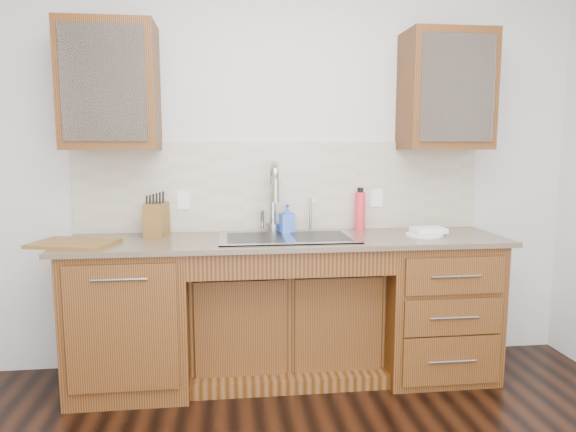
{
  "coord_description": "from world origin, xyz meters",
  "views": [
    {
      "loc": [
        -0.37,
        -1.67,
        1.47
      ],
      "look_at": [
        0.0,
        1.4,
        1.05
      ],
      "focal_mm": 32.0,
      "sensor_mm": 36.0,
      "label": 1
    }
  ],
  "objects": [
    {
      "name": "wall_back",
      "position": [
        0.0,
        1.8,
        1.35
      ],
      "size": [
        4.0,
        0.1,
        2.7
      ],
      "primitive_type": "cube",
      "color": "silver",
      "rests_on": "ground"
    },
    {
      "name": "base_cabinet_left",
      "position": [
        -0.95,
        1.44,
        0.44
      ],
      "size": [
        0.7,
        0.62,
        0.88
      ],
      "primitive_type": "cube",
      "color": "#593014",
      "rests_on": "ground"
    },
    {
      "name": "base_cabinet_center",
      "position": [
        0.0,
        1.53,
        0.35
      ],
      "size": [
        1.2,
        0.44,
        0.7
      ],
      "primitive_type": "cube",
      "color": "#593014",
      "rests_on": "ground"
    },
    {
      "name": "base_cabinet_right",
      "position": [
        0.95,
        1.44,
        0.44
      ],
      "size": [
        0.7,
        0.62,
        0.88
      ],
      "primitive_type": "cube",
      "color": "#593014",
      "rests_on": "ground"
    },
    {
      "name": "countertop",
      "position": [
        0.0,
        1.43,
        0.9
      ],
      "size": [
        2.7,
        0.65,
        0.03
      ],
      "primitive_type": "cube",
      "color": "#84705B",
      "rests_on": "base_cabinet_left"
    },
    {
      "name": "backsplash",
      "position": [
        0.0,
        1.74,
        1.21
      ],
      "size": [
        2.7,
        0.02,
        0.59
      ],
      "primitive_type": "cube",
      "color": "beige",
      "rests_on": "wall_back"
    },
    {
      "name": "sink",
      "position": [
        0.0,
        1.41,
        0.83
      ],
      "size": [
        0.84,
        0.46,
        0.19
      ],
      "primitive_type": "cube",
      "color": "#9E9EA5",
      "rests_on": "countertop"
    },
    {
      "name": "faucet",
      "position": [
        -0.07,
        1.64,
        1.11
      ],
      "size": [
        0.04,
        0.04,
        0.4
      ],
      "primitive_type": "cylinder",
      "color": "#999993",
      "rests_on": "countertop"
    },
    {
      "name": "filter_tap",
      "position": [
        0.18,
        1.65,
        1.03
      ],
      "size": [
        0.02,
        0.02,
        0.24
      ],
      "primitive_type": "cylinder",
      "color": "#999993",
      "rests_on": "countertop"
    },
    {
      "name": "upper_cabinet_left",
      "position": [
        -1.05,
        1.58,
        1.83
      ],
      "size": [
        0.55,
        0.34,
        0.75
      ],
      "primitive_type": "cube",
      "color": "#593014",
      "rests_on": "wall_back"
    },
    {
      "name": "upper_cabinet_right",
      "position": [
        1.05,
        1.58,
        1.83
      ],
      "size": [
        0.55,
        0.34,
        0.75
      ],
      "primitive_type": "cube",
      "color": "#593014",
      "rests_on": "wall_back"
    },
    {
      "name": "outlet_left",
      "position": [
        -0.65,
        1.73,
        1.12
      ],
      "size": [
        0.08,
        0.01,
        0.12
      ],
      "primitive_type": "cube",
      "color": "white",
      "rests_on": "backsplash"
    },
    {
      "name": "outlet_right",
      "position": [
        0.65,
        1.73,
        1.12
      ],
      "size": [
        0.08,
        0.01,
        0.12
      ],
      "primitive_type": "cube",
      "color": "white",
      "rests_on": "backsplash"
    },
    {
      "name": "soap_bottle",
      "position": [
        0.02,
        1.6,
        1.01
      ],
      "size": [
        0.1,
        0.1,
        0.19
      ],
      "primitive_type": "imported",
      "rotation": [
        0.0,
        0.0,
        0.19
      ],
      "color": "blue",
      "rests_on": "countertop"
    },
    {
      "name": "water_bottle",
      "position": [
        0.51,
        1.65,
        1.04
      ],
      "size": [
        0.08,
        0.08,
        0.26
      ],
      "primitive_type": "cylinder",
      "rotation": [
        0.0,
        0.0,
        0.22
      ],
      "color": "red",
      "rests_on": "countertop"
    },
    {
      "name": "plate",
      "position": [
        0.87,
        1.4,
        0.92
      ],
      "size": [
        0.28,
        0.28,
        0.01
      ],
      "primitive_type": "cylinder",
      "rotation": [
        0.0,
        0.0,
        0.21
      ],
      "color": "silver",
      "rests_on": "countertop"
    },
    {
      "name": "dish_towel",
      "position": [
        0.91,
        1.43,
        0.94
      ],
      "size": [
        0.21,
        0.16,
        0.03
      ],
      "primitive_type": "cube",
      "rotation": [
        0.0,
        0.0,
        0.09
      ],
      "color": "white",
      "rests_on": "plate"
    },
    {
      "name": "knife_block",
      "position": [
        -0.81,
        1.59,
        1.01
      ],
      "size": [
        0.15,
        0.21,
        0.21
      ],
      "primitive_type": "cube",
      "rotation": [
        0.0,
        0.0,
        -0.17
      ],
      "color": "brown",
      "rests_on": "countertop"
    },
    {
      "name": "cutting_board",
      "position": [
        -1.24,
        1.35,
        0.92
      ],
      "size": [
        0.51,
        0.41,
        0.02
      ],
      "primitive_type": "cube",
      "rotation": [
        0.0,
        0.0,
        -0.25
      ],
      "color": "olive",
      "rests_on": "countertop"
    },
    {
      "name": "cup_left_a",
      "position": [
        -1.19,
        1.58,
        1.78
      ],
      "size": [
        0.17,
        0.17,
        0.1
      ],
      "primitive_type": "imported",
      "rotation": [
        0.0,
        0.0,
        0.42
      ],
      "color": "white",
      "rests_on": "upper_cabinet_left"
    },
    {
      "name": "cup_left_b",
      "position": [
        -0.97,
        1.58,
        1.77
      ],
      "size": [
        0.13,
        0.13,
        0.09
      ],
      "primitive_type": "imported",
      "rotation": [
        0.0,
        0.0,
        -0.3
      ],
      "color": "white",
      "rests_on": "upper_cabinet_left"
    },
    {
      "name": "cup_right_a",
      "position": [
        0.89,
        1.58,
        1.77
      ],
      "size": [
        0.12,
        0.12,
        0.09
      ],
      "primitive_type": "imported",
      "rotation": [
        0.0,
        0.0,
        -0.05
      ],
      "color": "white",
      "rests_on": "upper_cabinet_right"
    },
    {
      "name": "cup_right_b",
      "position": [
        1.18,
        1.58,
        1.77
      ],
      "size": [
        0.13,
        0.13,
        0.09
      ],
      "primitive_type": "imported",
      "rotation": [
        0.0,
        0.0,
        -0.38
      ],
      "color": "white",
      "rests_on": "upper_cabinet_right"
    }
  ]
}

